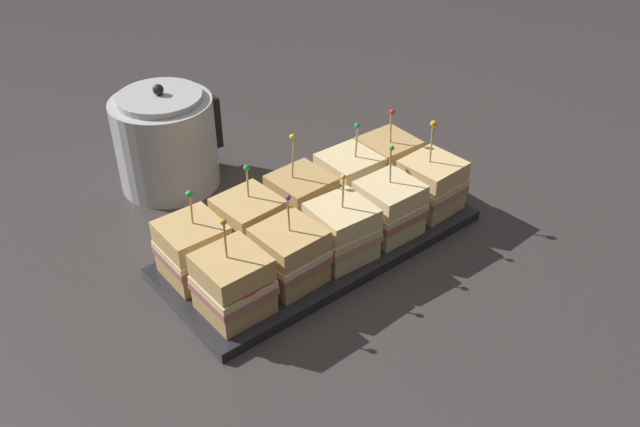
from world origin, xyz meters
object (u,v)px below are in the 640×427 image
object	(u,v)px
sandwich_front_far_left	(233,284)
sandwich_front_left	(289,255)
sandwich_front_far_right	(431,185)
sandwich_front_center	(342,231)
sandwich_back_right	(349,180)
sandwich_front_right	(389,208)
sandwich_back_center	(300,202)
sandwich_back_far_left	(193,249)
serving_platter	(320,243)
sandwich_back_far_right	(388,162)
sandwich_back_left	(250,225)
kettle_steel	(166,141)

from	to	relation	value
sandwich_front_far_left	sandwich_front_left	xyz separation A→B (m)	(0.11, 0.00, -0.00)
sandwich_front_far_right	sandwich_front_center	bearing A→B (deg)	-179.09
sandwich_front_left	sandwich_back_right	distance (m)	0.23
sandwich_front_far_left	sandwich_front_right	xyz separation A→B (m)	(0.31, -0.00, -0.00)
sandwich_front_left	sandwich_back_center	bearing A→B (deg)	45.38
sandwich_back_far_left	sandwich_front_center	bearing A→B (deg)	-27.47
serving_platter	sandwich_front_center	bearing A→B (deg)	-88.85
sandwich_front_right	sandwich_back_far_left	xyz separation A→B (m)	(-0.32, 0.11, 0.00)
serving_platter	sandwich_back_far_right	xyz separation A→B (m)	(0.21, 0.05, 0.06)
serving_platter	sandwich_front_right	size ratio (longest dim) A/B	3.36
sandwich_front_far_left	sandwich_front_left	size ratio (longest dim) A/B	1.05
sandwich_front_right	sandwich_back_center	size ratio (longest dim) A/B	0.90
sandwich_back_left	sandwich_front_far_left	bearing A→B (deg)	-133.86
serving_platter	sandwich_back_far_right	world-z (taller)	sandwich_back_far_right
sandwich_front_far_left	sandwich_front_center	size ratio (longest dim) A/B	1.07
sandwich_front_far_left	sandwich_back_center	bearing A→B (deg)	27.03
sandwich_front_far_left	sandwich_back_right	bearing A→B (deg)	18.32
sandwich_front_left	sandwich_front_far_left	bearing A→B (deg)	-177.92
sandwich_front_center	sandwich_back_far_right	bearing A→B (deg)	27.75
sandwich_front_center	sandwich_back_center	bearing A→B (deg)	92.36
sandwich_front_left	sandwich_back_left	size ratio (longest dim) A/B	1.01
sandwich_front_far_right	sandwich_back_right	bearing A→B (deg)	136.09
sandwich_front_right	sandwich_back_far_left	world-z (taller)	sandwich_front_right
sandwich_front_right	sandwich_back_left	distance (m)	0.24
sandwich_back_far_left	kettle_steel	bearing A→B (deg)	68.28
sandwich_back_left	sandwich_front_center	bearing A→B (deg)	-43.96
sandwich_back_center	sandwich_back_far_right	world-z (taller)	sandwich_back_center
sandwich_front_center	sandwich_back_left	bearing A→B (deg)	136.04
sandwich_back_far_left	sandwich_back_left	distance (m)	0.10
sandwich_front_center	sandwich_back_far_right	distance (m)	0.24
sandwich_front_far_right	sandwich_back_far_left	world-z (taller)	sandwich_front_far_right
sandwich_back_far_right	sandwich_front_far_left	bearing A→B (deg)	-165.34
sandwich_back_right	sandwich_back_far_right	xyz separation A→B (m)	(0.10, 0.00, -0.00)
sandwich_front_left	sandwich_front_far_right	xyz separation A→B (m)	(0.32, -0.00, 0.00)
sandwich_front_center	sandwich_back_right	bearing A→B (deg)	44.34
serving_platter	sandwich_front_far_right	world-z (taller)	sandwich_front_far_right
kettle_steel	sandwich_front_far_left	bearing A→B (deg)	-105.84
sandwich_back_center	kettle_steel	size ratio (longest dim) A/B	0.86
sandwich_front_center	sandwich_back_far_right	world-z (taller)	sandwich_back_far_right
sandwich_front_center	kettle_steel	bearing A→B (deg)	103.48
sandwich_back_right	kettle_steel	size ratio (longest dim) A/B	0.78
serving_platter	sandwich_front_center	world-z (taller)	sandwich_front_center
sandwich_front_left	sandwich_back_far_left	xyz separation A→B (m)	(-0.11, 0.11, 0.00)
sandwich_back_center	sandwich_back_far_right	xyz separation A→B (m)	(0.21, 0.00, -0.00)
serving_platter	sandwich_back_far_left	size ratio (longest dim) A/B	3.55
sandwich_back_far_left	sandwich_back_right	distance (m)	0.32
sandwich_front_far_right	sandwich_back_left	distance (m)	0.34
sandwich_back_left	sandwich_back_far_right	distance (m)	0.32
kettle_steel	sandwich_back_left	bearing A→B (deg)	-92.49
sandwich_front_far_left	sandwich_front_far_right	bearing A→B (deg)	0.44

